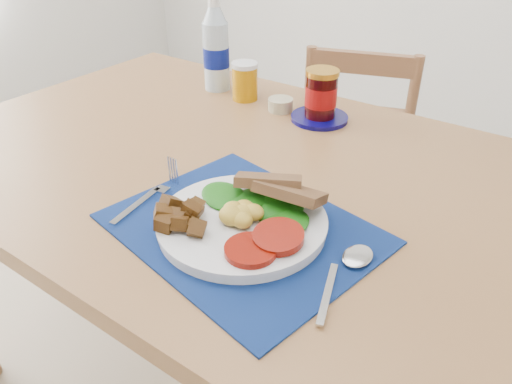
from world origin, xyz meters
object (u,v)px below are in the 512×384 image
water_bottle (216,51)px  juice_glass (245,82)px  jam_on_saucer (321,98)px  chair_far (357,133)px  breakfast_plate (238,218)px

water_bottle → juice_glass: 0.13m
juice_glass → jam_on_saucer: bearing=-1.0°
chair_far → water_bottle: size_ratio=4.14×
breakfast_plate → juice_glass: 0.59m
water_bottle → jam_on_saucer: bearing=-3.8°
breakfast_plate → water_bottle: size_ratio=1.16×
breakfast_plate → jam_on_saucer: 0.49m
juice_glass → jam_on_saucer: jam_on_saucer is taller
breakfast_plate → jam_on_saucer: jam_on_saucer is taller
water_bottle → juice_glass: water_bottle is taller
chair_far → juice_glass: chair_far is taller
breakfast_plate → chair_far: bearing=81.9°
breakfast_plate → water_bottle: bearing=112.0°
breakfast_plate → juice_glass: bearing=105.2°
chair_far → juice_glass: (-0.14, -0.44, 0.28)m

